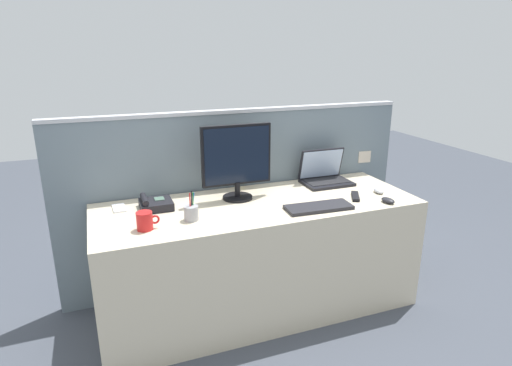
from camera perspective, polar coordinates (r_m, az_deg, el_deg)
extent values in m
plane|color=#424751|center=(3.08, 0.34, -15.91)|extent=(10.00, 10.00, 0.00)
cube|color=beige|center=(2.89, 0.36, -9.69)|extent=(2.05, 0.74, 0.75)
cube|color=slate|center=(3.14, -2.33, -2.24)|extent=(2.53, 0.06, 1.27)
cube|color=#B7BAC1|center=(2.98, -2.48, 9.55)|extent=(2.53, 0.07, 0.02)
cube|color=beige|center=(3.50, 14.21, 3.38)|extent=(0.11, 0.01, 0.09)
cube|color=yellow|center=(3.05, -2.20, 0.61)|extent=(0.07, 0.01, 0.08)
cylinder|color=black|center=(2.82, -2.47, -1.90)|extent=(0.19, 0.19, 0.02)
cylinder|color=black|center=(2.80, -2.48, -0.82)|extent=(0.04, 0.04, 0.10)
cube|color=black|center=(2.75, -2.62, 3.74)|extent=(0.46, 0.03, 0.39)
cube|color=black|center=(2.74, -2.52, 3.67)|extent=(0.43, 0.01, 0.36)
cube|color=black|center=(3.15, 9.37, 0.03)|extent=(0.34, 0.24, 0.02)
cube|color=black|center=(3.16, 9.29, 0.27)|extent=(0.30, 0.17, 0.00)
cube|color=black|center=(3.20, 8.63, 2.60)|extent=(0.34, 0.06, 0.23)
cube|color=#9EB2D1|center=(3.19, 8.71, 2.53)|extent=(0.32, 0.05, 0.21)
cube|color=black|center=(2.72, -13.12, -2.80)|extent=(0.19, 0.19, 0.05)
cube|color=#4C6B5B|center=(2.73, -12.72, -2.05)|extent=(0.06, 0.06, 0.01)
cylinder|color=black|center=(2.69, -14.61, -2.11)|extent=(0.04, 0.17, 0.04)
cube|color=#232328|center=(2.67, 8.32, -3.19)|extent=(0.42, 0.18, 0.02)
ellipsoid|color=#B2B5BC|center=(3.04, 15.98, -0.97)|extent=(0.09, 0.11, 0.03)
ellipsoid|color=#232328|center=(2.87, 17.11, -2.22)|extent=(0.07, 0.11, 0.03)
cylinder|color=#99999E|center=(2.49, -8.59, -3.97)|extent=(0.08, 0.08, 0.09)
cylinder|color=blue|center=(2.49, -8.37, -2.64)|extent=(0.03, 0.01, 0.12)
cylinder|color=red|center=(2.47, -8.74, -2.77)|extent=(0.01, 0.01, 0.13)
cylinder|color=#238438|center=(2.49, -8.37, -2.64)|extent=(0.01, 0.01, 0.13)
cylinder|color=black|center=(2.48, -8.55, -2.57)|extent=(0.01, 0.01, 0.14)
cube|color=silver|center=(2.78, -17.72, -3.18)|extent=(0.08, 0.15, 0.01)
cube|color=black|center=(2.91, 13.05, -1.73)|extent=(0.12, 0.17, 0.02)
cylinder|color=red|center=(2.41, -14.57, -4.89)|extent=(0.09, 0.09, 0.10)
torus|color=red|center=(2.42, -13.25, -4.74)|extent=(0.05, 0.01, 0.05)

